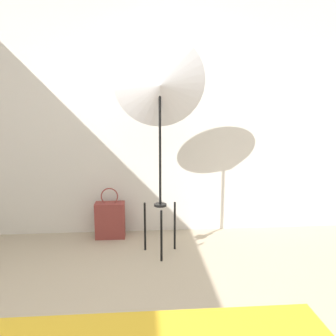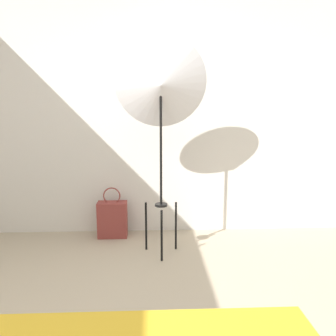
% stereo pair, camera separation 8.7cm
% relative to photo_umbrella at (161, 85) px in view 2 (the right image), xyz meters
% --- Properties ---
extents(wall_back, '(8.00, 0.05, 2.60)m').
position_rel_photo_umbrella_xyz_m(wall_back, '(-0.36, 0.61, -0.21)').
color(wall_back, silver).
rests_on(wall_back, ground_plane).
extents(photo_umbrella, '(0.81, 0.35, 1.93)m').
position_rel_photo_umbrella_xyz_m(photo_umbrella, '(0.00, 0.00, 0.00)').
color(photo_umbrella, black).
rests_on(photo_umbrella, ground_plane).
extents(tote_bag, '(0.30, 0.15, 0.53)m').
position_rel_photo_umbrella_xyz_m(tote_bag, '(-0.50, 0.42, -1.32)').
color(tote_bag, brown).
rests_on(tote_bag, ground_plane).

